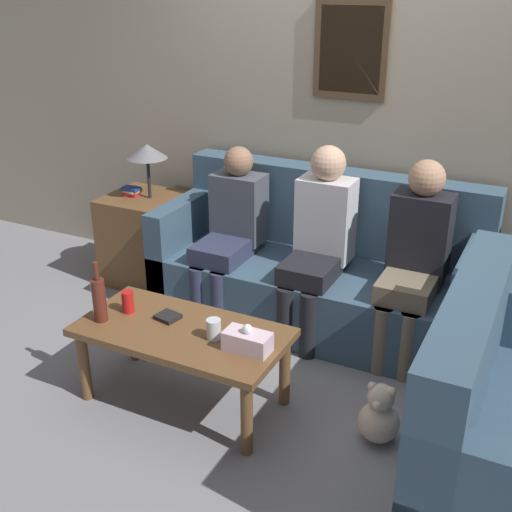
# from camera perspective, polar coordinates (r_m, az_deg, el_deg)

# --- Properties ---
(ground_plane) EXTENTS (16.00, 16.00, 0.00)m
(ground_plane) POSITION_cam_1_polar(r_m,az_deg,el_deg) (3.98, 2.71, -8.68)
(ground_plane) COLOR gray
(wall_back) EXTENTS (9.00, 0.08, 2.60)m
(wall_back) POSITION_cam_1_polar(r_m,az_deg,el_deg) (4.32, 8.28, 12.48)
(wall_back) COLOR #9E937F
(wall_back) RESTS_ON ground_plane
(couch_main) EXTENTS (2.08, 0.84, 0.97)m
(couch_main) POSITION_cam_1_polar(r_m,az_deg,el_deg) (4.24, 5.62, -1.52)
(couch_main) COLOR #385166
(couch_main) RESTS_ON ground_plane
(coffee_table) EXTENTS (1.10, 0.56, 0.45)m
(coffee_table) POSITION_cam_1_polar(r_m,az_deg,el_deg) (3.40, -6.57, -7.37)
(coffee_table) COLOR brown
(coffee_table) RESTS_ON ground_plane
(side_table_with_lamp) EXTENTS (0.53, 0.53, 1.05)m
(side_table_with_lamp) POSITION_cam_1_polar(r_m,az_deg,el_deg) (4.82, -9.77, 1.85)
(side_table_with_lamp) COLOR brown
(side_table_with_lamp) RESTS_ON ground_plane
(wine_bottle) EXTENTS (0.07, 0.07, 0.34)m
(wine_bottle) POSITION_cam_1_polar(r_m,az_deg,el_deg) (3.46, -13.77, -3.70)
(wine_bottle) COLOR #562319
(wine_bottle) RESTS_ON coffee_table
(drinking_glass) EXTENTS (0.07, 0.07, 0.11)m
(drinking_glass) POSITION_cam_1_polar(r_m,az_deg,el_deg) (3.24, -3.78, -6.51)
(drinking_glass) COLOR silver
(drinking_glass) RESTS_ON coffee_table
(book_stack) EXTENTS (0.14, 0.13, 0.02)m
(book_stack) POSITION_cam_1_polar(r_m,az_deg,el_deg) (3.47, -7.84, -5.37)
(book_stack) COLOR black
(book_stack) RESTS_ON coffee_table
(soda_can) EXTENTS (0.07, 0.07, 0.12)m
(soda_can) POSITION_cam_1_polar(r_m,az_deg,el_deg) (3.55, -11.32, -4.01)
(soda_can) COLOR red
(soda_can) RESTS_ON coffee_table
(tissue_box) EXTENTS (0.23, 0.12, 0.15)m
(tissue_box) POSITION_cam_1_polar(r_m,az_deg,el_deg) (3.14, -0.77, -7.57)
(tissue_box) COLOR silver
(tissue_box) RESTS_ON coffee_table
(person_left) EXTENTS (0.34, 0.59, 1.12)m
(person_left) POSITION_cam_1_polar(r_m,az_deg,el_deg) (4.23, -2.26, 2.57)
(person_left) COLOR #2D334C
(person_left) RESTS_ON ground_plane
(person_middle) EXTENTS (0.34, 0.59, 1.20)m
(person_middle) POSITION_cam_1_polar(r_m,az_deg,el_deg) (3.96, 5.62, 1.68)
(person_middle) COLOR black
(person_middle) RESTS_ON ground_plane
(person_right) EXTENTS (0.34, 0.57, 1.18)m
(person_right) POSITION_cam_1_polar(r_m,az_deg,el_deg) (3.83, 13.94, 0.10)
(person_right) COLOR #756651
(person_right) RESTS_ON ground_plane
(teddy_bear) EXTENTS (0.21, 0.21, 0.32)m
(teddy_bear) POSITION_cam_1_polar(r_m,az_deg,el_deg) (3.31, 10.90, -13.81)
(teddy_bear) COLOR beige
(teddy_bear) RESTS_ON ground_plane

